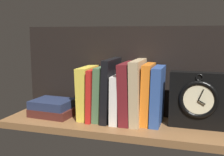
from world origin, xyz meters
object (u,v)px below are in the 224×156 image
object	(u,v)px
book_white_catcher	(119,97)
book_tan_shortstories	(138,91)
book_red_requiem	(96,93)
book_orange_pandolfini	(148,94)
book_green_romantic	(103,93)
book_yellow_seinlanguage	(88,92)
book_maroon_dawkins	(128,92)
book_blue_modern	(158,96)
book_stack_side	(53,108)
framed_clock	(198,100)
book_black_skeptic	(111,90)

from	to	relation	value
book_white_catcher	book_tan_shortstories	xyz separation A→B (cm)	(7.21, 0.00, 2.64)
book_red_requiem	book_orange_pandolfini	distance (cm)	19.49
book_red_requiem	book_green_romantic	world-z (taller)	book_green_romantic
book_yellow_seinlanguage	book_red_requiem	world-z (taller)	book_yellow_seinlanguage
book_red_requiem	book_maroon_dawkins	distance (cm)	12.41
book_blue_modern	book_stack_side	size ratio (longest dim) A/B	1.20
book_red_requiem	book_green_romantic	xyz separation A→B (cm)	(2.73, 0.00, 0.36)
book_maroon_dawkins	book_red_requiem	bearing A→B (deg)	180.00
framed_clock	book_yellow_seinlanguage	bearing A→B (deg)	179.45
book_yellow_seinlanguage	book_stack_side	world-z (taller)	book_yellow_seinlanguage
book_red_requiem	book_black_skeptic	world-z (taller)	book_black_skeptic
book_white_catcher	book_tan_shortstories	size ratio (longest dim) A/B	0.76
book_yellow_seinlanguage	framed_clock	xyz separation A→B (cm)	(39.81, -0.38, -0.03)
book_red_requiem	book_blue_modern	size ratio (longest dim) A/B	0.93
book_blue_modern	book_maroon_dawkins	bearing A→B (deg)	180.00
book_blue_modern	book_yellow_seinlanguage	bearing A→B (deg)	180.00
book_blue_modern	book_black_skeptic	bearing A→B (deg)	180.00
book_tan_shortstories	book_yellow_seinlanguage	bearing A→B (deg)	180.00
book_orange_pandolfini	book_maroon_dawkins	bearing A→B (deg)	180.00
book_white_catcher	framed_clock	xyz separation A→B (cm)	(27.74, -0.38, 1.05)
book_blue_modern	book_white_catcher	bearing A→B (deg)	180.00
book_yellow_seinlanguage	book_blue_modern	xyz separation A→B (cm)	(26.17, 0.00, 0.52)
book_green_romantic	book_black_skeptic	distance (cm)	3.42
book_black_skeptic	framed_clock	distance (cm)	30.78
book_white_catcher	book_tan_shortstories	world-z (taller)	book_tan_shortstories
book_red_requiem	book_white_catcher	world-z (taller)	book_red_requiem
book_red_requiem	book_stack_side	distance (cm)	18.40
book_tan_shortstories	book_stack_side	xyz separation A→B (cm)	(-33.17, -1.77, -8.20)
book_red_requiem	book_tan_shortstories	distance (cm)	16.14
book_yellow_seinlanguage	book_blue_modern	distance (cm)	26.18
book_green_romantic	book_black_skeptic	size ratio (longest dim) A/B	0.87
book_yellow_seinlanguage	book_stack_side	bearing A→B (deg)	-172.74
book_green_romantic	book_stack_side	xyz separation A→B (cm)	(-19.86, -1.77, -6.84)
book_white_catcher	book_maroon_dawkins	world-z (taller)	book_maroon_dawkins
book_red_requiem	framed_clock	xyz separation A→B (cm)	(36.57, -0.38, 0.13)
book_blue_modern	framed_clock	xyz separation A→B (cm)	(13.64, -0.38, -0.55)
book_white_catcher	book_maroon_dawkins	bearing A→B (deg)	0.00
book_maroon_dawkins	framed_clock	bearing A→B (deg)	-0.90
book_yellow_seinlanguage	book_blue_modern	size ratio (longest dim) A/B	0.95
book_orange_pandolfini	book_stack_side	xyz separation A→B (cm)	(-36.59, -1.77, -7.58)
book_blue_modern	book_stack_side	world-z (taller)	book_blue_modern
book_tan_shortstories	book_red_requiem	bearing A→B (deg)	180.00
book_green_romantic	book_tan_shortstories	xyz separation A→B (cm)	(13.32, 0.00, 1.36)
framed_clock	book_green_romantic	bearing A→B (deg)	179.35
book_yellow_seinlanguage	framed_clock	bearing A→B (deg)	-0.55
book_black_skeptic	book_blue_modern	xyz separation A→B (cm)	(17.10, 0.00, -1.12)
book_red_requiem	book_white_catcher	size ratio (longest dim) A/B	1.11
book_orange_pandolfini	book_stack_side	size ratio (longest dim) A/B	1.25
framed_clock	book_orange_pandolfini	bearing A→B (deg)	178.72
book_green_romantic	framed_clock	world-z (taller)	book_green_romantic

